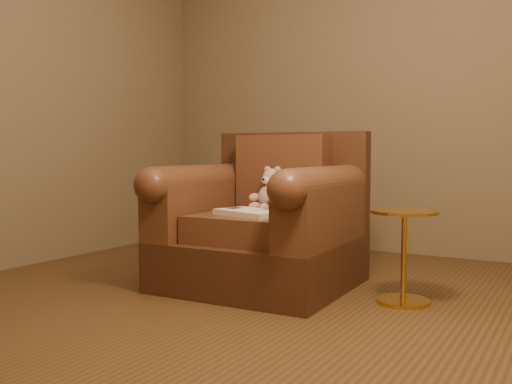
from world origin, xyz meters
The scene contains 5 objects.
floor centered at (0.00, 0.00, 0.00)m, with size 4.00×4.00×0.00m, color brown.
armchair centered at (-0.19, 0.46, 0.37)m, with size 1.10×1.05×0.97m.
teddy_bear centered at (-0.20, 0.54, 0.57)m, with size 0.21×0.24×0.29m.
guidebook centered at (-0.15, 0.23, 0.48)m, with size 0.46×0.35×0.03m.
side_table centered at (0.69, 0.45, 0.28)m, with size 0.37×0.37×0.51m.
Camera 1 is at (1.55, -2.63, 0.83)m, focal length 40.00 mm.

